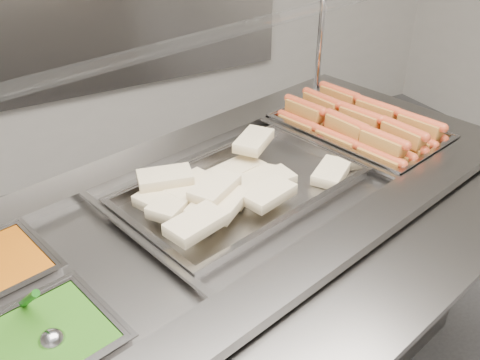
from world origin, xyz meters
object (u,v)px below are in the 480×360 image
steam_counter (229,307)px  pan_hotdogs (358,137)px  serving_spoon (48,334)px  pan_wraps (242,193)px  sneeze_guard (172,50)px

steam_counter → pan_hotdogs: (0.67, 0.17, 0.45)m
pan_hotdogs → serving_spoon: serving_spoon is taller
steam_counter → pan_wraps: size_ratio=2.68×
pan_wraps → pan_hotdogs: bearing=13.8°
steam_counter → serving_spoon: bearing=-152.5°
steam_counter → pan_wraps: 0.48m
pan_hotdogs → serving_spoon: (-1.30, -0.49, 0.06)m
pan_wraps → steam_counter: bearing=-166.2°
sneeze_guard → serving_spoon: (-0.57, -0.56, -0.39)m
sneeze_guard → serving_spoon: sneeze_guard is taller
steam_counter → pan_wraps: pan_wraps is taller
steam_counter → serving_spoon: (-0.62, -0.32, 0.51)m
steam_counter → pan_wraps: (0.06, 0.02, 0.47)m
sneeze_guard → pan_wraps: sneeze_guard is taller
sneeze_guard → pan_wraps: 0.50m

